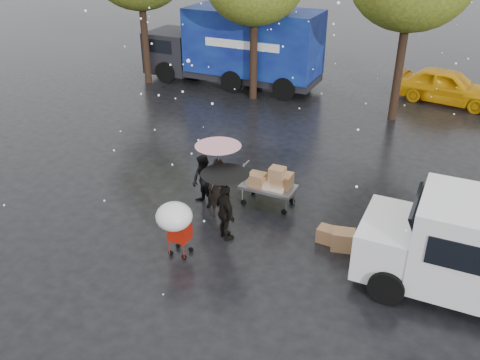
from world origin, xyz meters
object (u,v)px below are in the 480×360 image
at_px(shopping_cart, 175,219).
at_px(blue_truck, 236,47).
at_px(person_pink, 219,188).
at_px(person_black, 225,213).
at_px(vendor_cart, 271,182).
at_px(yellow_taxi, 447,86).

xyz_separation_m(shopping_cart, blue_truck, (-4.64, 12.91, 0.69)).
xyz_separation_m(person_pink, blue_truck, (-4.68, 10.82, 0.93)).
xyz_separation_m(person_pink, person_black, (0.64, -0.90, -0.08)).
distance_m(vendor_cart, blue_truck, 11.33).
bearing_deg(shopping_cart, blue_truck, 109.78).
xyz_separation_m(person_black, vendor_cart, (0.40, 1.99, -0.02)).
bearing_deg(blue_truck, person_pink, -66.61).
bearing_deg(shopping_cart, yellow_taxi, 72.45).
bearing_deg(person_pink, blue_truck, 92.91).
distance_m(person_black, blue_truck, 12.91).
relative_size(person_pink, shopping_cart, 1.12).
relative_size(person_pink, yellow_taxi, 0.39).
bearing_deg(yellow_taxi, blue_truck, 108.56).
height_order(vendor_cart, shopping_cart, shopping_cart).
relative_size(vendor_cart, shopping_cart, 1.04).
bearing_deg(yellow_taxi, person_black, 173.08).
height_order(vendor_cart, blue_truck, blue_truck).
distance_m(person_pink, shopping_cart, 2.11).
xyz_separation_m(person_black, shopping_cart, (-0.68, -1.20, 0.32)).
bearing_deg(person_black, shopping_cart, 98.60).
distance_m(shopping_cart, blue_truck, 13.74).
relative_size(shopping_cart, blue_truck, 0.18).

